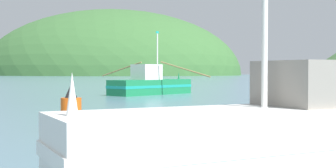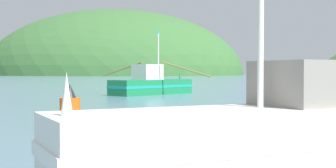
{
  "view_description": "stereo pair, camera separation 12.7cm",
  "coord_description": "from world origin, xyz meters",
  "views": [
    {
      "loc": [
        7.68,
        -0.33,
        2.11
      ],
      "look_at": [
        2.29,
        24.58,
        1.4
      ],
      "focal_mm": 49.8,
      "sensor_mm": 36.0,
      "label": 1
    },
    {
      "loc": [
        7.81,
        -0.3,
        2.11
      ],
      "look_at": [
        2.29,
        24.58,
        1.4
      ],
      "focal_mm": 49.8,
      "sensor_mm": 36.0,
      "label": 2
    }
  ],
  "objects": [
    {
      "name": "hill_far_right",
      "position": [
        -74.52,
        234.49,
        0.0
      ],
      "size": [
        137.53,
        110.03,
        68.45
      ],
      "primitive_type": "ellipsoid",
      "color": "#386633",
      "rests_on": "ground"
    },
    {
      "name": "fishing_boat_white",
      "position": [
        7.74,
        9.13,
        0.82
      ],
      "size": [
        7.97,
        6.93,
        6.43
      ],
      "rotation": [
        0.0,
        0.0,
        3.81
      ],
      "color": "white",
      "rests_on": "ground"
    },
    {
      "name": "fishing_boat_green",
      "position": [
        -2.77,
        40.37,
        0.89
      ],
      "size": [
        11.67,
        8.68,
        5.76
      ],
      "rotation": [
        0.0,
        0.0,
        1.06
      ],
      "color": "#197A47",
      "rests_on": "ground"
    },
    {
      "name": "channel_buoy",
      "position": [
        0.75,
        15.22,
        0.69
      ],
      "size": [
        0.73,
        0.73,
        1.65
      ],
      "color": "#E55914",
      "rests_on": "ground"
    }
  ]
}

